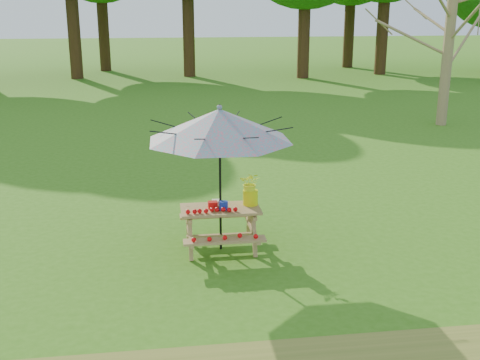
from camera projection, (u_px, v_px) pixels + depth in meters
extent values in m
plane|color=#387015|center=(442.00, 249.00, 9.28)|extent=(120.00, 120.00, 0.00)
cylinder|color=olive|center=(447.00, 55.00, 18.18)|extent=(0.36, 0.36, 4.29)
cube|color=olive|center=(220.00, 209.00, 9.12)|extent=(1.20, 0.62, 0.04)
cube|color=olive|center=(225.00, 241.00, 8.68)|extent=(1.20, 0.22, 0.04)
cube|color=olive|center=(217.00, 215.00, 9.72)|extent=(1.20, 0.22, 0.04)
cylinder|color=black|center=(220.00, 179.00, 8.98)|extent=(0.04, 0.04, 2.25)
cone|color=teal|center=(220.00, 125.00, 8.75)|extent=(2.88, 2.88, 0.47)
sphere|color=teal|center=(219.00, 107.00, 8.68)|extent=(0.08, 0.08, 0.08)
cube|color=red|center=(213.00, 205.00, 9.10)|extent=(0.14, 0.12, 0.10)
cylinder|color=#162CB3|center=(224.00, 206.00, 9.02)|extent=(0.13, 0.13, 0.13)
cube|color=white|center=(217.00, 202.00, 9.26)|extent=(0.13, 0.13, 0.07)
cylinder|color=yellow|center=(250.00, 197.00, 9.23)|extent=(0.23, 0.23, 0.23)
imported|color=#F7FF28|center=(250.00, 183.00, 9.17)|extent=(0.38, 0.35, 0.35)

